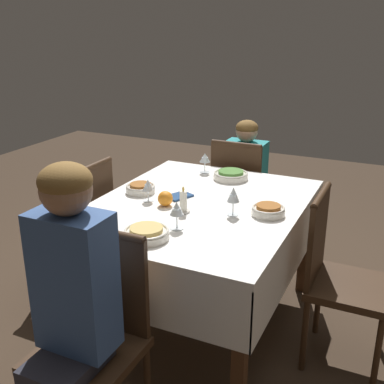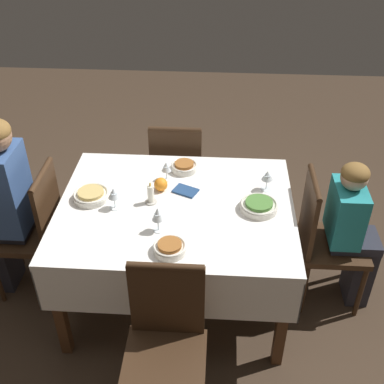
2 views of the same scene
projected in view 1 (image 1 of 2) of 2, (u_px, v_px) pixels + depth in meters
name	position (u px, v px, depth m)	size (l,w,h in m)	color
ground_plane	(198.00, 320.00, 2.94)	(8.00, 8.00, 0.00)	#3D2D21
dining_table	(198.00, 219.00, 2.71)	(1.40, 1.11, 0.77)	white
chair_west	(96.00, 330.00, 2.00)	(0.41, 0.40, 0.93)	#382314
chair_east	(240.00, 193.00, 3.58)	(0.41, 0.40, 0.93)	#382314
chair_north	(81.00, 225.00, 3.02)	(0.40, 0.41, 0.93)	#382314
chair_south	(337.00, 272.00, 2.47)	(0.40, 0.41, 0.93)	#382314
person_adult_denim	(69.00, 307.00, 1.81)	(0.34, 0.30, 1.27)	#282833
person_child_teal	(248.00, 179.00, 3.70)	(0.33, 0.30, 1.05)	#282833
bowl_west	(146.00, 233.00, 2.25)	(0.22, 0.22, 0.06)	silver
wine_glass_west	(177.00, 210.00, 2.33)	(0.07, 0.07, 0.14)	white
bowl_east	(231.00, 175.00, 3.08)	(0.22, 0.22, 0.06)	silver
wine_glass_east	(205.00, 159.00, 3.19)	(0.07, 0.07, 0.13)	white
bowl_north	(141.00, 188.00, 2.84)	(0.17, 0.17, 0.06)	silver
wine_glass_north	(148.00, 186.00, 2.69)	(0.06, 0.06, 0.13)	white
bowl_south	(268.00, 210.00, 2.52)	(0.18, 0.18, 0.06)	silver
wine_glass_south	(233.00, 196.00, 2.49)	(0.07, 0.07, 0.16)	white
candle_centerpiece	(183.00, 203.00, 2.54)	(0.07, 0.07, 0.14)	beige
orange_fruit	(165.00, 199.00, 2.64)	(0.08, 0.08, 0.08)	orange
napkin_red_folded	(179.00, 196.00, 2.78)	(0.17, 0.15, 0.01)	navy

